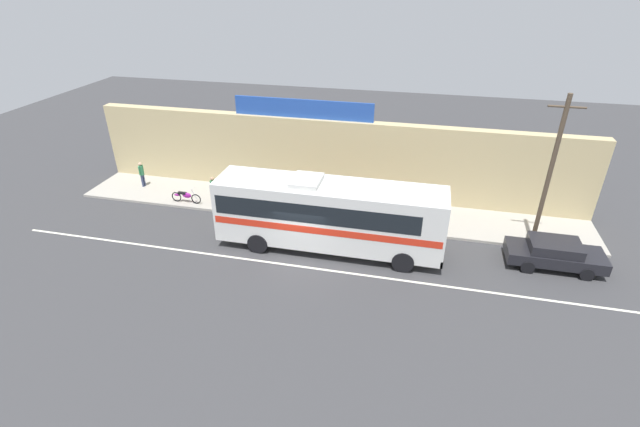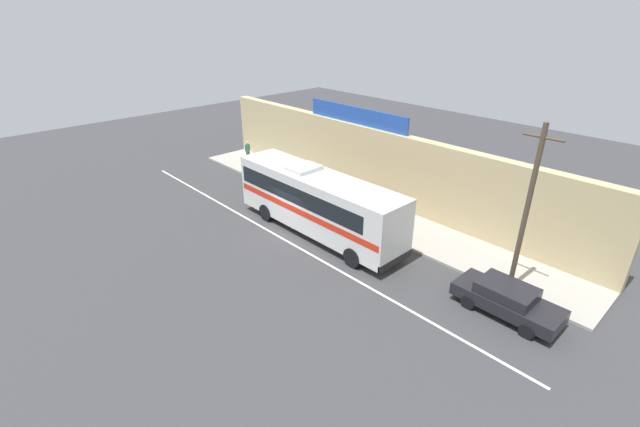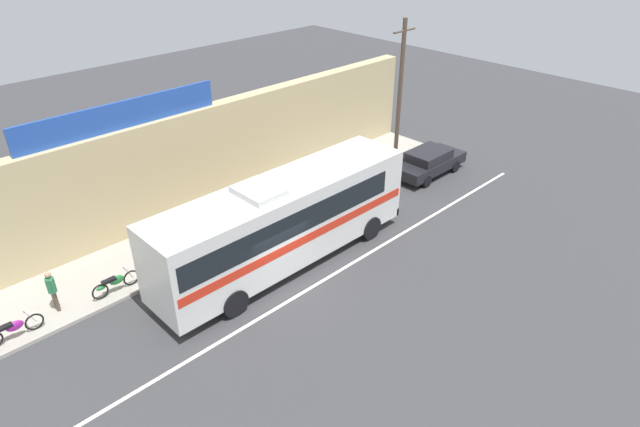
{
  "view_description": "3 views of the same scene",
  "coord_description": "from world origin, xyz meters",
  "px_view_note": "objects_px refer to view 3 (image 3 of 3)",
  "views": [
    {
      "loc": [
        5.25,
        -18.21,
        12.75
      ],
      "look_at": [
        0.67,
        1.4,
        1.8
      ],
      "focal_mm": 25.68,
      "sensor_mm": 36.0,
      "label": 1
    },
    {
      "loc": [
        17.52,
        -13.99,
        11.91
      ],
      "look_at": [
        1.01,
        1.47,
        1.07
      ],
      "focal_mm": 24.45,
      "sensor_mm": 36.0,
      "label": 2
    },
    {
      "loc": [
        -10.39,
        -12.76,
        12.71
      ],
      "look_at": [
        3.52,
        1.54,
        1.16
      ],
      "focal_mm": 30.54,
      "sensor_mm": 36.0,
      "label": 3
    }
  ],
  "objects_px": {
    "motorcycle_green": "(115,282)",
    "intercity_bus": "(282,219)",
    "motorcycle_black": "(12,329)",
    "pedestrian_by_curb": "(52,288)",
    "utility_pole": "(400,94)",
    "parked_car": "(429,161)"
  },
  "relations": [
    {
      "from": "intercity_bus",
      "to": "parked_car",
      "type": "xyz_separation_m",
      "value": [
        10.87,
        0.87,
        -1.33
      ]
    },
    {
      "from": "motorcycle_green",
      "to": "pedestrian_by_curb",
      "type": "bearing_deg",
      "value": 165.29
    },
    {
      "from": "motorcycle_green",
      "to": "pedestrian_by_curb",
      "type": "xyz_separation_m",
      "value": [
        -1.95,
        0.51,
        0.5
      ]
    },
    {
      "from": "utility_pole",
      "to": "motorcycle_black",
      "type": "bearing_deg",
      "value": 179.57
    },
    {
      "from": "motorcycle_green",
      "to": "intercity_bus",
      "type": "bearing_deg",
      "value": -25.73
    },
    {
      "from": "motorcycle_black",
      "to": "pedestrian_by_curb",
      "type": "distance_m",
      "value": 1.76
    },
    {
      "from": "utility_pole",
      "to": "pedestrian_by_curb",
      "type": "xyz_separation_m",
      "value": [
        -17.96,
        0.66,
        -3.06
      ]
    },
    {
      "from": "parked_car",
      "to": "utility_pole",
      "type": "distance_m",
      "value": 3.86
    },
    {
      "from": "motorcycle_black",
      "to": "parked_car",
      "type": "bearing_deg",
      "value": -5.38
    },
    {
      "from": "intercity_bus",
      "to": "utility_pole",
      "type": "relative_size",
      "value": 1.46
    },
    {
      "from": "motorcycle_black",
      "to": "motorcycle_green",
      "type": "xyz_separation_m",
      "value": [
        3.55,
        0.01,
        0.0
      ]
    },
    {
      "from": "motorcycle_green",
      "to": "pedestrian_by_curb",
      "type": "height_order",
      "value": "pedestrian_by_curb"
    },
    {
      "from": "motorcycle_black",
      "to": "motorcycle_green",
      "type": "height_order",
      "value": "same"
    },
    {
      "from": "intercity_bus",
      "to": "motorcycle_green",
      "type": "distance_m",
      "value": 6.58
    },
    {
      "from": "parked_car",
      "to": "utility_pole",
      "type": "xyz_separation_m",
      "value": [
        -0.62,
        1.75,
        3.39
      ]
    },
    {
      "from": "utility_pole",
      "to": "motorcycle_black",
      "type": "relative_size",
      "value": 4.04
    },
    {
      "from": "parked_car",
      "to": "motorcycle_green",
      "type": "distance_m",
      "value": 16.74
    },
    {
      "from": "utility_pole",
      "to": "intercity_bus",
      "type": "bearing_deg",
      "value": -165.62
    },
    {
      "from": "pedestrian_by_curb",
      "to": "utility_pole",
      "type": "bearing_deg",
      "value": -2.12
    },
    {
      "from": "utility_pole",
      "to": "motorcycle_black",
      "type": "xyz_separation_m",
      "value": [
        -19.56,
        0.15,
        -3.56
      ]
    },
    {
      "from": "intercity_bus",
      "to": "motorcycle_black",
      "type": "distance_m",
      "value": 9.84
    },
    {
      "from": "pedestrian_by_curb",
      "to": "parked_car",
      "type": "bearing_deg",
      "value": -7.41
    }
  ]
}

